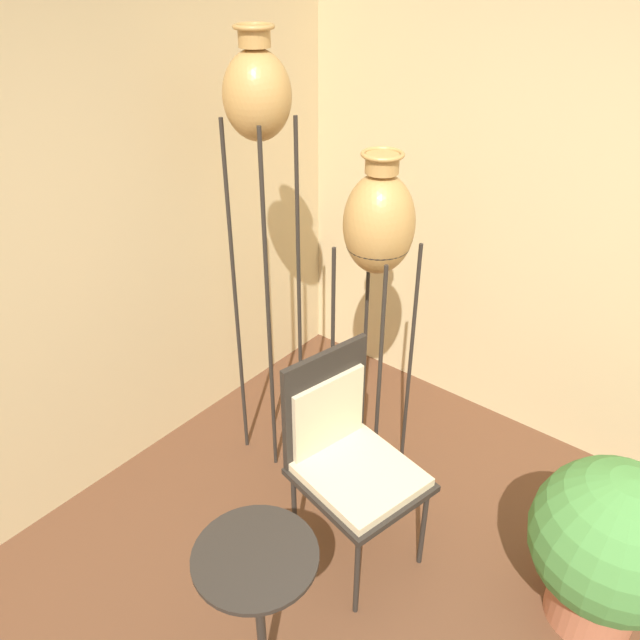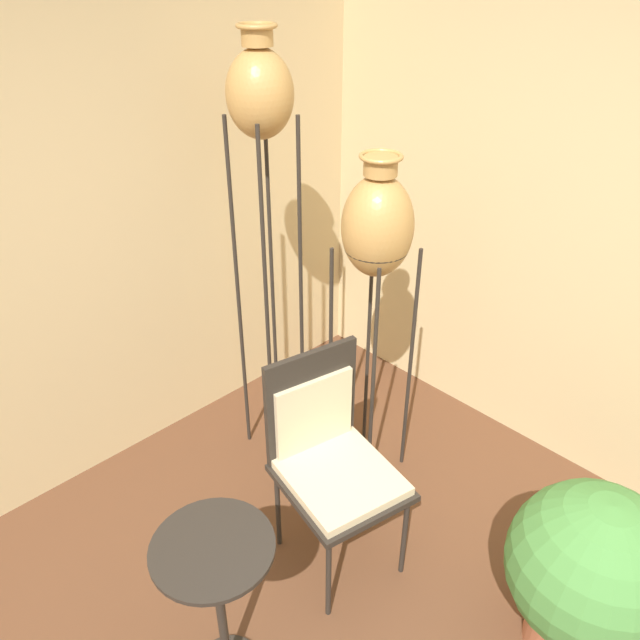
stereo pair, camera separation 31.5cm
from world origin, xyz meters
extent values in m
cube|color=#D1B784|center=(0.00, 2.11, 1.35)|extent=(8.16, 0.06, 2.70)
cylinder|color=#28231E|center=(0.89, 1.42, 0.94)|extent=(0.02, 0.02, 1.87)
cylinder|color=#28231E|center=(1.12, 1.42, 0.94)|extent=(0.02, 0.02, 1.87)
cylinder|color=#28231E|center=(0.89, 1.65, 0.94)|extent=(0.02, 0.02, 1.87)
cylinder|color=#28231E|center=(1.12, 1.65, 0.94)|extent=(0.02, 0.02, 1.87)
torus|color=#28231E|center=(1.00, 1.54, 1.87)|extent=(0.24, 0.24, 0.02)
ellipsoid|color=#B28447|center=(1.00, 1.54, 1.96)|extent=(0.30, 0.30, 0.38)
cylinder|color=#B28447|center=(1.00, 1.54, 2.19)|extent=(0.13, 0.13, 0.08)
torus|color=#B28447|center=(1.00, 1.54, 2.23)|extent=(0.17, 0.17, 0.02)
cylinder|color=#28231E|center=(1.10, 0.90, 0.66)|extent=(0.02, 0.02, 1.32)
cylinder|color=#28231E|center=(1.39, 0.90, 0.66)|extent=(0.02, 0.02, 1.32)
cylinder|color=#28231E|center=(1.10, 1.19, 0.66)|extent=(0.02, 0.02, 1.32)
cylinder|color=#28231E|center=(1.39, 1.19, 0.66)|extent=(0.02, 0.02, 1.32)
torus|color=#28231E|center=(1.24, 1.04, 1.32)|extent=(0.29, 0.29, 0.02)
ellipsoid|color=#B28447|center=(1.24, 1.04, 1.43)|extent=(0.33, 0.33, 0.48)
cylinder|color=#B28447|center=(1.24, 1.04, 1.71)|extent=(0.15, 0.15, 0.08)
torus|color=#B28447|center=(1.24, 1.04, 1.75)|extent=(0.19, 0.19, 0.02)
cylinder|color=#28231E|center=(0.43, 0.53, 0.24)|extent=(0.02, 0.02, 0.48)
cylinder|color=#28231E|center=(0.83, 0.44, 0.24)|extent=(0.02, 0.02, 0.48)
cylinder|color=#28231E|center=(0.53, 0.96, 0.24)|extent=(0.02, 0.02, 0.48)
cylinder|color=#28231E|center=(0.92, 0.87, 0.24)|extent=(0.02, 0.02, 0.48)
cube|color=#28231E|center=(0.68, 0.70, 0.49)|extent=(0.57, 0.61, 0.03)
cube|color=beige|center=(0.68, 0.70, 0.53)|extent=(0.53, 0.56, 0.04)
cube|color=#28231E|center=(0.73, 0.94, 0.77)|extent=(0.45, 0.12, 0.54)
cube|color=beige|center=(0.72, 0.91, 0.72)|extent=(0.38, 0.10, 0.37)
cylinder|color=#28231E|center=(-0.03, 0.64, 0.37)|extent=(0.04, 0.04, 0.71)
cylinder|color=#28231E|center=(-0.03, 0.64, 0.73)|extent=(0.44, 0.44, 0.02)
cylinder|color=#B26647|center=(1.06, -0.27, 0.12)|extent=(0.36, 0.36, 0.24)
torus|color=#B26647|center=(1.06, -0.27, 0.24)|extent=(0.40, 0.40, 0.02)
sphere|color=#47843D|center=(1.06, -0.27, 0.49)|extent=(0.66, 0.66, 0.66)
camera|label=1|loc=(-0.97, -0.41, 2.52)|focal=35.00mm
camera|label=2|loc=(-0.75, -0.64, 2.52)|focal=35.00mm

